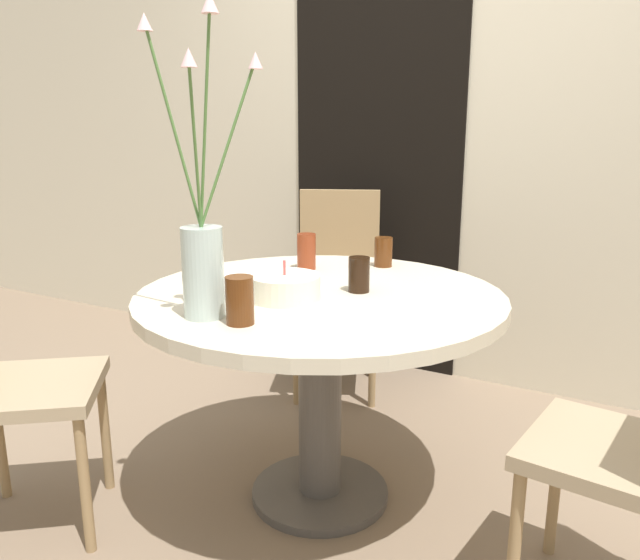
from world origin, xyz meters
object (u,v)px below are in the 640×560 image
drink_glass_1 (359,275)px  drink_glass_2 (306,251)px  drink_glass_0 (240,300)px  drink_glass_3 (383,252)px  birthday_cake (285,287)px  flower_vase (203,251)px  chair_far_back (0,366)px  chair_left_flank (338,277)px  side_plate (236,271)px

drink_glass_1 → drink_glass_2: bearing=147.3°
drink_glass_1 → drink_glass_0: bearing=-106.2°
drink_glass_3 → birthday_cake: bearing=-97.9°
flower_vase → drink_glass_3: (0.17, 0.82, -0.13)m
chair_far_back → birthday_cake: chair_far_back is taller
drink_glass_0 → drink_glass_1: (0.13, 0.45, -0.01)m
chair_left_flank → drink_glass_2: bearing=-96.9°
drink_glass_0 → drink_glass_2: 0.67m
flower_vase → drink_glass_1: bearing=60.8°
drink_glass_1 → drink_glass_2: 0.36m
drink_glass_1 → chair_far_back: bearing=-142.3°
drink_glass_2 → drink_glass_3: size_ratio=1.20×
flower_vase → chair_far_back: bearing=-160.3°
birthday_cake → side_plate: 0.40m
chair_left_flank → drink_glass_1: chair_left_flank is taller
birthday_cake → side_plate: bearing=148.1°
birthday_cake → drink_glass_1: bearing=50.2°
chair_left_flank → chair_far_back: bearing=-127.9°
drink_glass_3 → chair_left_flank: bearing=133.4°
chair_far_back → side_plate: chair_far_back is taller
birthday_cake → drink_glass_0: 0.26m
chair_left_flank → side_plate: 0.82m
drink_glass_1 → drink_glass_2: (-0.31, 0.20, 0.01)m
side_plate → drink_glass_1: (0.50, -0.02, 0.05)m
drink_glass_0 → drink_glass_3: size_ratio=1.18×
side_plate → drink_glass_2: size_ratio=1.56×
drink_glass_0 → drink_glass_2: size_ratio=0.99×
chair_left_flank → flower_vase: flower_vase is taller
chair_left_flank → flower_vase: (0.25, -1.26, 0.37)m
side_plate → drink_glass_1: bearing=-2.7°
drink_glass_1 → drink_glass_3: 0.38m
birthday_cake → flower_vase: (-0.09, -0.26, 0.15)m
drink_glass_1 → flower_vase: bearing=-119.2°
chair_far_back → birthday_cake: (0.71, 0.48, 0.22)m
chair_far_back → drink_glass_0: size_ratio=7.30×
side_plate → drink_glass_2: (0.19, 0.17, 0.06)m
flower_vase → drink_glass_0: bearing=-1.5°
birthday_cake → drink_glass_0: drink_glass_0 is taller
chair_left_flank → side_plate: bearing=-114.1°
birthday_cake → chair_left_flank: bearing=108.7°
side_plate → drink_glass_3: size_ratio=1.87×
chair_left_flank → birthday_cake: 1.08m
drink_glass_3 → drink_glass_0: bearing=-93.6°
chair_far_back → flower_vase: flower_vase is taller
chair_left_flank → drink_glass_1: bearing=-82.7°
chair_left_flank → drink_glass_2: chair_left_flank is taller
chair_far_back → drink_glass_3: (0.78, 1.04, 0.24)m
flower_vase → side_plate: flower_vase is taller
flower_vase → side_plate: bearing=117.7°
flower_vase → drink_glass_2: bearing=95.1°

